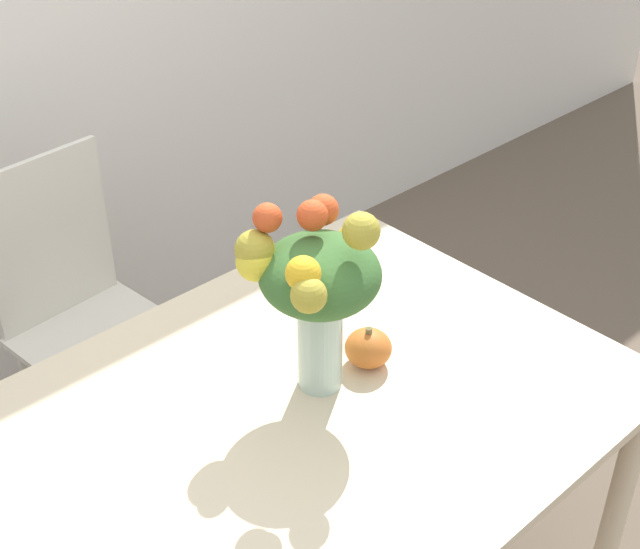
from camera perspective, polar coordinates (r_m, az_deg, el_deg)
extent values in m
cube|color=beige|center=(1.99, -1.15, -8.78)|extent=(1.42, 1.07, 0.03)
cylinder|color=beige|center=(2.44, 18.70, -13.12)|extent=(0.06, 0.06, 0.70)
cylinder|color=beige|center=(2.84, 2.33, -3.38)|extent=(0.06, 0.06, 0.70)
cylinder|color=#B2CCBC|center=(1.96, 0.00, -4.24)|extent=(0.10, 0.10, 0.24)
cylinder|color=silver|center=(2.00, 0.00, -5.50)|extent=(0.09, 0.09, 0.13)
cylinder|color=#38662D|center=(1.95, 0.43, -3.17)|extent=(0.01, 0.01, 0.30)
cylinder|color=#38662D|center=(1.96, -0.25, -3.09)|extent=(0.01, 0.01, 0.30)
cylinder|color=#38662D|center=(1.94, -0.59, -3.46)|extent=(0.01, 0.01, 0.30)
cylinder|color=#38662D|center=(1.93, -0.12, -3.77)|extent=(0.01, 0.00, 0.30)
cylinder|color=#38662D|center=(1.93, 0.52, -3.59)|extent=(0.01, 0.01, 0.30)
ellipsoid|color=#38662D|center=(1.86, 0.00, 0.00)|extent=(0.26, 0.26, 0.16)
sphere|color=#D64C23|center=(1.92, 0.20, 4.17)|extent=(0.07, 0.07, 0.07)
sphere|color=#D64C23|center=(1.83, -0.49, 3.81)|extent=(0.07, 0.07, 0.07)
sphere|color=#D64C23|center=(1.83, -3.39, 3.65)|extent=(0.06, 0.06, 0.06)
sphere|color=yellow|center=(1.72, -1.08, 0.06)|extent=(0.07, 0.07, 0.07)
sphere|color=#AD9E33|center=(1.76, 2.66, 2.80)|extent=(0.08, 0.08, 0.08)
sphere|color=yellow|center=(1.91, 2.09, 2.32)|extent=(0.07, 0.07, 0.07)
sphere|color=#AD9E33|center=(1.84, -4.19, 1.59)|extent=(0.09, 0.09, 0.09)
sphere|color=#AD9E33|center=(1.70, -0.72, -1.34)|extent=(0.07, 0.07, 0.07)
sphere|color=yellow|center=(1.85, -4.13, 0.83)|extent=(0.09, 0.09, 0.09)
ellipsoid|color=orange|center=(2.07, 3.11, -4.71)|extent=(0.11, 0.11, 0.09)
cylinder|color=brown|center=(2.04, 3.15, -3.67)|extent=(0.02, 0.02, 0.02)
cube|color=silver|center=(2.68, -13.73, -4.09)|extent=(0.46, 0.46, 0.02)
cylinder|color=silver|center=(2.66, -13.83, -11.25)|extent=(0.04, 0.04, 0.45)
cylinder|color=silver|center=(2.79, -8.21, -7.78)|extent=(0.04, 0.04, 0.45)
cylinder|color=silver|center=(2.88, -17.84, -7.81)|extent=(0.04, 0.04, 0.45)
cylinder|color=silver|center=(3.01, -12.47, -4.80)|extent=(0.04, 0.04, 0.45)
cube|color=silver|center=(2.69, -17.01, 2.21)|extent=(0.40, 0.05, 0.51)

